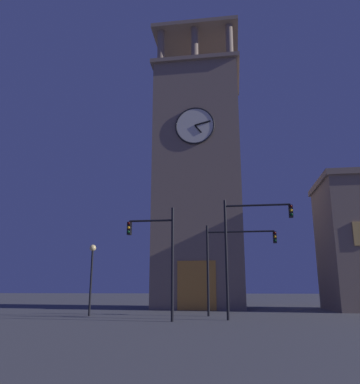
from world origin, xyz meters
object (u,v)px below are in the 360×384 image
object	(u,v)px
traffic_signal_far	(246,238)
clocktower	(199,179)
traffic_signal_mid	(230,254)
street_lamp	(92,265)
traffic_signal_near	(159,248)

from	to	relation	value
traffic_signal_far	clocktower	bearing A→B (deg)	-73.25
traffic_signal_mid	street_lamp	xyz separation A→B (m)	(9.25, 0.88, -0.72)
clocktower	traffic_signal_far	distance (m)	15.38
traffic_signal_far	street_lamp	size ratio (longest dim) A/B	1.50
traffic_signal_near	street_lamp	size ratio (longest dim) A/B	1.36
clocktower	traffic_signal_near	size ratio (longest dim) A/B	4.68
traffic_signal_near	traffic_signal_mid	bearing A→B (deg)	-132.11
traffic_signal_near	street_lamp	world-z (taller)	traffic_signal_near
traffic_signal_near	street_lamp	bearing A→B (deg)	-33.66
traffic_signal_near	traffic_signal_far	size ratio (longest dim) A/B	0.90
traffic_signal_near	traffic_signal_mid	distance (m)	5.93
street_lamp	traffic_signal_near	bearing A→B (deg)	146.34
clocktower	traffic_signal_mid	world-z (taller)	clocktower
traffic_signal_far	traffic_signal_mid	bearing A→B (deg)	-71.72
traffic_signal_mid	traffic_signal_far	distance (m)	3.17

